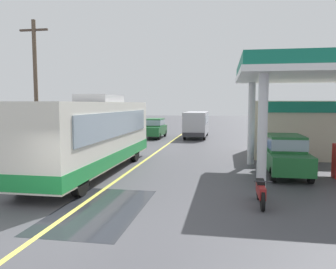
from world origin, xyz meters
TOP-DOWN VIEW (x-y plane):
  - ground at (0.00, 20.00)m, footprint 120.00×120.00m
  - lane_divider_stripe at (0.00, 15.00)m, footprint 0.16×50.00m
  - wet_puddle_patch at (0.73, 2.05)m, footprint 2.57×4.79m
  - coach_bus_main at (-1.61, 7.23)m, footprint 2.60×11.04m
  - gas_station_roadside at (9.58, 12.16)m, footprint 9.10×11.95m
  - car_at_pump at (7.24, 8.27)m, footprint 1.70×4.20m
  - minibus_opposing_lane at (1.81, 24.16)m, footprint 2.04×6.13m
  - motorcycle_parked_forecourt at (5.67, 3.37)m, footprint 0.55×1.80m
  - pedestrian_near_pump at (6.37, 9.53)m, footprint 0.55×0.22m
  - car_trailing_behind_bus at (-2.07, 23.23)m, footprint 1.70×4.20m
  - utility_pole_roadside at (-6.88, 11.27)m, footprint 1.80×0.24m

SIDE VIEW (x-z plane):
  - ground at x=0.00m, z-range 0.00..0.00m
  - wet_puddle_patch at x=0.73m, z-range 0.00..0.01m
  - lane_divider_stripe at x=0.00m, z-range 0.00..0.01m
  - motorcycle_parked_forecourt at x=5.67m, z-range -0.02..0.90m
  - pedestrian_near_pump at x=6.37m, z-range 0.10..1.76m
  - car_at_pump at x=7.24m, z-range 0.10..1.92m
  - car_trailing_behind_bus at x=-2.07m, z-range 0.10..1.92m
  - minibus_opposing_lane at x=1.81m, z-range 0.25..2.69m
  - coach_bus_main at x=-1.61m, z-range -0.12..3.56m
  - gas_station_roadside at x=9.58m, z-range 0.08..5.18m
  - utility_pole_roadside at x=-6.88m, z-range 0.18..8.42m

